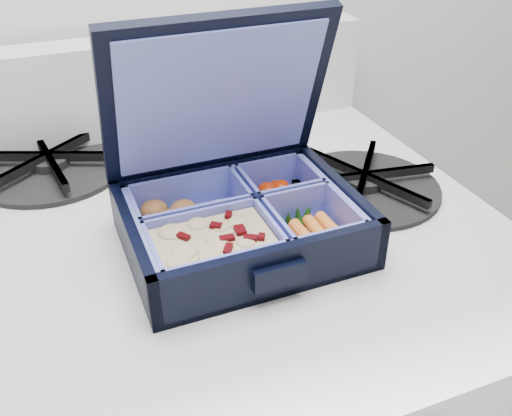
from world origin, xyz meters
name	(u,v)px	position (x,y,z in m)	size (l,w,h in m)	color
bento_box	(241,223)	(-0.63, 1.66, 0.85)	(0.22, 0.17, 0.05)	black
burner_grate	(364,180)	(-0.46, 1.71, 0.84)	(0.17, 0.17, 0.03)	black
burner_grate_rear	(49,162)	(-0.79, 1.89, 0.84)	(0.18, 0.18, 0.02)	black
fork	(252,168)	(-0.56, 1.80, 0.83)	(0.03, 0.19, 0.01)	#A9A9AB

